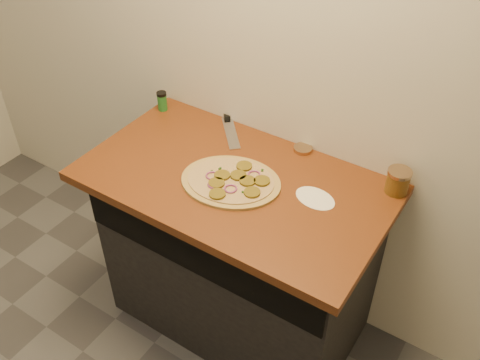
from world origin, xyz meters
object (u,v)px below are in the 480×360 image
Objects in this scene: chefs_knife at (228,121)px; spice_shaker at (162,101)px; salsa_jar at (398,181)px; pizza at (231,181)px.

chefs_knife is 0.32m from spice_shaker.
chefs_knife is 0.79m from salsa_jar.
salsa_jar is 1.09× the size of spice_shaker.
spice_shaker is (-0.31, -0.07, 0.04)m from chefs_knife.
salsa_jar is 1.10m from spice_shaker.
chefs_knife is at bearing 125.86° from pizza.
chefs_knife is 3.23× the size of spice_shaker.
spice_shaker reaches higher than pizza.
chefs_knife is 2.96× the size of salsa_jar.
pizza is 1.61× the size of chefs_knife.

